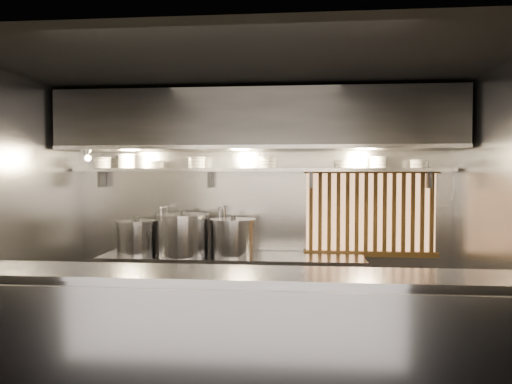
% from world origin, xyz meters
% --- Properties ---
extents(floor, '(4.50, 4.50, 0.00)m').
position_xyz_m(floor, '(0.00, 0.00, 0.00)').
color(floor, black).
rests_on(floor, ground).
extents(ceiling, '(4.50, 4.50, 0.00)m').
position_xyz_m(ceiling, '(0.00, 0.00, 2.80)').
color(ceiling, black).
rests_on(ceiling, wall_back).
extents(wall_back, '(4.50, 0.00, 4.50)m').
position_xyz_m(wall_back, '(0.00, 1.50, 1.40)').
color(wall_back, gray).
rests_on(wall_back, floor).
extents(wall_left, '(0.00, 3.00, 3.00)m').
position_xyz_m(wall_left, '(-2.25, 0.00, 1.40)').
color(wall_left, gray).
rests_on(wall_left, floor).
extents(wall_right, '(0.00, 3.00, 3.00)m').
position_xyz_m(wall_right, '(2.25, 0.00, 1.40)').
color(wall_right, gray).
rests_on(wall_right, floor).
extents(serving_counter, '(4.50, 0.56, 1.13)m').
position_xyz_m(serving_counter, '(0.00, -0.96, 0.57)').
color(serving_counter, '#9B9BA0').
rests_on(serving_counter, floor).
extents(cooking_bench, '(3.00, 0.70, 0.90)m').
position_xyz_m(cooking_bench, '(-0.30, 1.13, 0.45)').
color(cooking_bench, '#9B9BA0').
rests_on(cooking_bench, floor).
extents(bowl_shelf, '(4.40, 0.34, 0.04)m').
position_xyz_m(bowl_shelf, '(0.00, 1.32, 1.88)').
color(bowl_shelf, '#9B9BA0').
rests_on(bowl_shelf, wall_back).
extents(exhaust_hood, '(4.40, 0.81, 0.65)m').
position_xyz_m(exhaust_hood, '(0.00, 1.10, 2.42)').
color(exhaust_hood, '#2D2D30').
rests_on(exhaust_hood, ceiling).
extents(wood_screen, '(1.56, 0.09, 1.04)m').
position_xyz_m(wood_screen, '(1.30, 1.45, 1.38)').
color(wood_screen, '#FAAF70').
rests_on(wood_screen, wall_back).
extents(faucet_left, '(0.04, 0.30, 0.50)m').
position_xyz_m(faucet_left, '(-1.15, 1.37, 1.31)').
color(faucet_left, silver).
rests_on(faucet_left, wall_back).
extents(faucet_right, '(0.04, 0.30, 0.50)m').
position_xyz_m(faucet_right, '(-0.45, 1.37, 1.31)').
color(faucet_right, silver).
rests_on(faucet_right, wall_back).
extents(heat_lamp, '(0.25, 0.35, 0.20)m').
position_xyz_m(heat_lamp, '(-1.90, 0.85, 2.07)').
color(heat_lamp, '#9B9BA0').
rests_on(heat_lamp, exhaust_hood).
extents(pendant_bulb, '(0.09, 0.09, 0.19)m').
position_xyz_m(pendant_bulb, '(-0.10, 1.20, 1.96)').
color(pendant_bulb, '#2D2D30').
rests_on(pendant_bulb, exhaust_hood).
extents(stock_pot_left, '(0.50, 0.50, 0.43)m').
position_xyz_m(stock_pot_left, '(-1.41, 1.12, 1.10)').
color(stock_pot_left, '#9B9BA0').
rests_on(stock_pot_left, cooking_bench).
extents(stock_pot_mid, '(0.64, 0.64, 0.46)m').
position_xyz_m(stock_pot_mid, '(-0.28, 1.12, 1.11)').
color(stock_pot_mid, '#9B9BA0').
rests_on(stock_pot_mid, cooking_bench).
extents(stock_pot_right, '(0.73, 0.73, 0.51)m').
position_xyz_m(stock_pot_right, '(-0.86, 1.08, 1.14)').
color(stock_pot_right, '#9B9BA0').
rests_on(stock_pot_right, cooking_bench).
extents(bowl_stack_0, '(0.22, 0.22, 0.13)m').
position_xyz_m(bowl_stack_0, '(-1.91, 1.32, 1.97)').
color(bowl_stack_0, white).
rests_on(bowl_stack_0, bowl_shelf).
extents(bowl_stack_1, '(0.21, 0.21, 0.17)m').
position_xyz_m(bowl_stack_1, '(-1.61, 1.32, 1.98)').
color(bowl_stack_1, white).
rests_on(bowl_stack_1, bowl_shelf).
extents(bowl_stack_2, '(0.22, 0.22, 0.09)m').
position_xyz_m(bowl_stack_2, '(-1.25, 1.32, 1.95)').
color(bowl_stack_2, white).
rests_on(bowl_stack_2, bowl_shelf).
extents(bowl_stack_3, '(0.21, 0.21, 0.13)m').
position_xyz_m(bowl_stack_3, '(-0.75, 1.32, 1.97)').
color(bowl_stack_3, white).
rests_on(bowl_stack_3, bowl_shelf).
extents(bowl_stack_4, '(0.23, 0.23, 0.13)m').
position_xyz_m(bowl_stack_4, '(0.09, 1.32, 1.97)').
color(bowl_stack_4, white).
rests_on(bowl_stack_4, bowl_shelf).
extents(bowl_stack_5, '(0.20, 0.20, 0.09)m').
position_xyz_m(bowl_stack_5, '(0.97, 1.32, 1.95)').
color(bowl_stack_5, white).
rests_on(bowl_stack_5, bowl_shelf).
extents(bowl_stack_6, '(0.20, 0.20, 0.13)m').
position_xyz_m(bowl_stack_6, '(1.36, 1.32, 1.97)').
color(bowl_stack_6, white).
rests_on(bowl_stack_6, bowl_shelf).
extents(bowl_stack_7, '(0.23, 0.23, 0.09)m').
position_xyz_m(bowl_stack_7, '(1.83, 1.32, 1.95)').
color(bowl_stack_7, white).
rests_on(bowl_stack_7, bowl_shelf).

